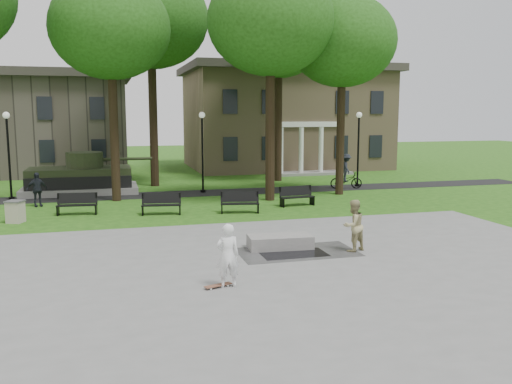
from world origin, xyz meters
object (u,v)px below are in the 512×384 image
friend_watching (353,225)px  skateboarder (228,255)px  trash_bin (15,211)px  concrete_block (280,242)px  cyclist (346,174)px  park_bench_0 (77,203)px

friend_watching → skateboarder: bearing=7.4°
trash_bin → concrete_block: bearing=-37.3°
trash_bin → skateboarder: bearing=-57.7°
skateboarder → trash_bin: 12.97m
cyclist → trash_bin: bearing=121.2°
trash_bin → park_bench_0: bearing=27.2°
cyclist → park_bench_0: (-15.70, -4.74, -0.36)m
skateboarder → trash_bin: bearing=-57.2°
park_bench_0 → concrete_block: bearing=-44.0°
cyclist → park_bench_0: 16.41m
skateboarder → cyclist: cyclist is taller
cyclist → trash_bin: (-18.16, -6.00, -0.40)m
park_bench_0 → cyclist: bearing=23.0°
skateboarder → park_bench_0: size_ratio=0.95×
concrete_block → park_bench_0: bearing=129.8°
concrete_block → cyclist: cyclist is taller
friend_watching → cyclist: 15.64m
park_bench_0 → trash_bin: bearing=-146.6°
friend_watching → cyclist: (6.31, 14.31, -0.01)m
skateboarder → friend_watching: (4.92, 2.64, 0.01)m
skateboarder → friend_watching: 5.58m
cyclist → park_bench_0: cyclist is taller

